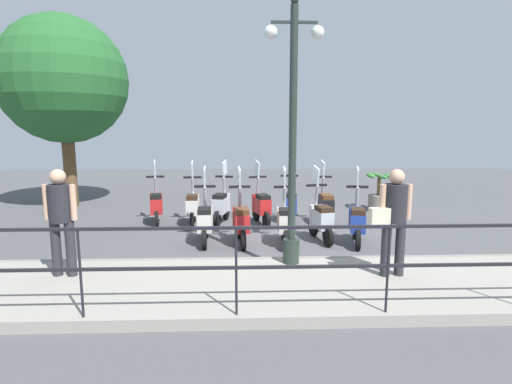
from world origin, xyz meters
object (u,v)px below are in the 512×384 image
object	(u,v)px
lamp_post_near	(292,152)
scooter_far_5	(156,205)
scooter_far_3	(222,204)
scooter_near_2	(285,221)
scooter_far_1	(290,203)
scooter_near_3	(241,221)
tree_large	(63,81)
scooter_near_0	(357,221)
scooter_far_2	(261,205)
scooter_near_4	(205,220)
pedestrian_distant	(61,214)
pedestrian_with_bag	(394,214)
scooter_far_0	(325,205)
scooter_near_1	(321,218)
scooter_far_4	(193,206)
potted_palm	(378,195)

from	to	relation	value
lamp_post_near	scooter_far_5	size ratio (longest dim) A/B	2.66
scooter_far_3	scooter_far_5	distance (m)	1.58
scooter_near_2	scooter_far_1	bearing A→B (deg)	-7.49
scooter_near_3	scooter_far_1	xyz separation A→B (m)	(1.85, -1.20, 0.00)
tree_large	scooter_near_0	world-z (taller)	tree_large
scooter_far_2	scooter_near_4	bearing A→B (deg)	127.30
lamp_post_near	scooter_far_1	size ratio (longest dim) A/B	2.66
scooter_far_3	scooter_near_0	bearing A→B (deg)	-110.52
scooter_near_0	scooter_near_3	bearing A→B (deg)	99.89
lamp_post_near	scooter_far_1	xyz separation A→B (m)	(3.44, -0.39, -1.47)
scooter_near_0	pedestrian_distant	bearing A→B (deg)	123.49
lamp_post_near	scooter_near_0	world-z (taller)	lamp_post_near
pedestrian_with_bag	scooter_near_3	bearing A→B (deg)	39.54
scooter_far_0	tree_large	bearing A→B (deg)	68.20
scooter_near_3	pedestrian_with_bag	bearing A→B (deg)	-140.29
scooter_near_0	scooter_near_1	bearing A→B (deg)	81.52
scooter_far_3	lamp_post_near	bearing A→B (deg)	-146.15
scooter_near_2	scooter_far_3	world-z (taller)	same
lamp_post_near	scooter_near_2	xyz separation A→B (m)	(1.52, -0.07, -1.47)
scooter_far_5	pedestrian_with_bag	bearing A→B (deg)	-144.96
scooter_far_4	scooter_far_5	xyz separation A→B (m)	(0.16, 0.90, 0.00)
scooter_far_3	scooter_near_2	bearing A→B (deg)	-130.39
lamp_post_near	scooter_near_4	xyz separation A→B (m)	(1.66, 1.54, -1.47)
scooter_near_3	scooter_far_5	size ratio (longest dim) A/B	1.00
potted_palm	scooter_near_4	bearing A→B (deg)	123.54
pedestrian_with_bag	pedestrian_distant	distance (m)	4.84
scooter_near_0	scooter_far_5	distance (m)	4.76
scooter_near_3	scooter_far_0	bearing A→B (deg)	-57.31
lamp_post_near	scooter_near_0	distance (m)	2.59
scooter_far_2	scooter_far_1	bearing A→B (deg)	-88.54
scooter_near_0	scooter_far_3	xyz separation A→B (m)	(1.83, 2.80, 0.00)
potted_palm	scooter_far_0	world-z (taller)	scooter_far_0
tree_large	scooter_near_1	size ratio (longest dim) A/B	3.55
pedestrian_with_bag	scooter_near_1	bearing A→B (deg)	8.10
lamp_post_near	pedestrian_distant	bearing A→B (deg)	97.33
scooter_far_2	scooter_far_0	bearing A→B (deg)	-106.77
scooter_near_1	scooter_far_5	xyz separation A→B (m)	(1.60, 3.70, 0.00)
scooter_far_4	scooter_far_2	bearing A→B (deg)	-93.14
tree_large	scooter_near_4	bearing A→B (deg)	-133.25
tree_large	scooter_near_0	xyz separation A→B (m)	(-4.25, -7.39, -3.17)
scooter_far_0	scooter_near_0	bearing A→B (deg)	-171.76
scooter_far_0	scooter_far_1	world-z (taller)	same
scooter_near_1	scooter_far_2	xyz separation A→B (m)	(1.47, 1.16, 0.00)
pedestrian_with_bag	scooter_far_3	bearing A→B (deg)	28.69
pedestrian_with_bag	scooter_far_3	world-z (taller)	pedestrian_with_bag
potted_palm	scooter_far_4	distance (m)	5.24
pedestrian_with_bag	tree_large	distance (m)	10.01
scooter_near_3	scooter_far_2	bearing A→B (deg)	-21.86
scooter_near_1	scooter_far_4	world-z (taller)	same
scooter_near_1	scooter_far_0	xyz separation A→B (m)	(1.42, -0.38, 0.00)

